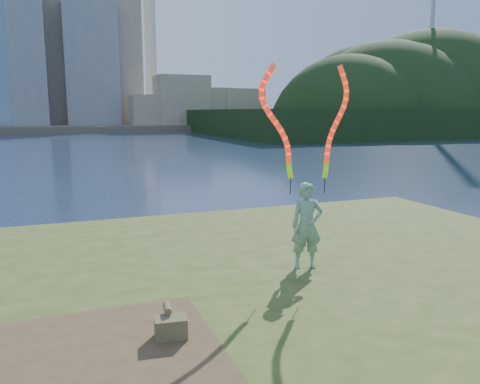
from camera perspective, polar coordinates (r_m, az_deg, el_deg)
name	(u,v)px	position (r m, az deg, el deg)	size (l,w,h in m)	color
ground	(197,300)	(9.40, -5.32, -13.02)	(320.00, 320.00, 0.00)	#1A2842
grassy_knoll	(238,336)	(7.27, -0.26, -17.17)	(20.00, 18.00, 0.80)	#384719
dirt_patch	(84,366)	(5.89, -18.54, -19.43)	(3.20, 3.00, 0.02)	#47331E
far_shore	(72,127)	(103.44, -19.76, 7.49)	(320.00, 40.00, 1.20)	#504A3A
wooded_hill	(423,131)	(92.23, 21.44, 6.92)	(78.00, 50.00, 63.00)	black
woman_with_ribbons	(308,191)	(8.52, 8.24, 0.11)	(1.97, 0.63, 3.97)	#1D6639
canvas_bag	(171,327)	(6.19, -8.47, -15.95)	(0.43, 0.49, 0.38)	brown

